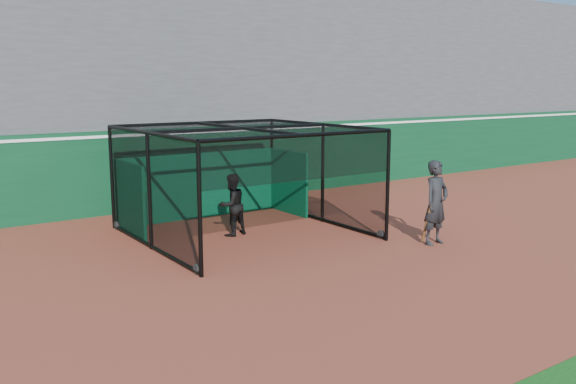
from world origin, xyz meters
TOP-DOWN VIEW (x-y plane):
  - ground at (0.00, 0.00)m, footprint 120.00×120.00m
  - outfield_wall at (0.00, 8.50)m, footprint 50.00×0.50m
  - grandstand at (0.00, 12.27)m, footprint 50.00×7.85m
  - batting_cage at (0.49, 3.99)m, footprint 5.22×5.29m
  - batter at (0.16, 4.04)m, footprint 0.88×0.75m
  - on_deck_player at (3.81, 0.47)m, footprint 0.79×0.56m

SIDE VIEW (x-z plane):
  - ground at x=0.00m, z-range 0.00..0.00m
  - batter at x=0.16m, z-range 0.00..1.60m
  - on_deck_player at x=3.81m, z-range 0.00..2.05m
  - outfield_wall at x=0.00m, z-range 0.04..2.54m
  - batting_cage at x=0.49m, z-range 0.00..2.75m
  - grandstand at x=0.00m, z-range 0.00..8.95m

